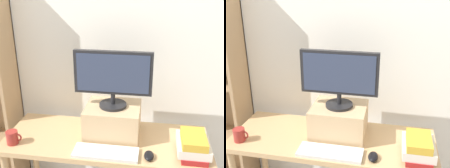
# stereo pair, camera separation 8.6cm
# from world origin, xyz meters

# --- Properties ---
(back_wall) EXTENTS (7.00, 0.08, 2.60)m
(back_wall) POSITION_xyz_m (0.00, 0.42, 1.30)
(back_wall) COLOR silver
(back_wall) RESTS_ON ground_plane
(desk) EXTENTS (1.47, 0.57, 0.73)m
(desk) POSITION_xyz_m (0.00, 0.00, 0.64)
(desk) COLOR tan
(desk) RESTS_ON ground_plane
(riser_box) EXTENTS (0.39, 0.33, 0.23)m
(riser_box) POSITION_xyz_m (0.04, 0.07, 0.84)
(riser_box) COLOR tan
(riser_box) RESTS_ON desk
(computer_monitor) EXTENTS (0.54, 0.19, 0.41)m
(computer_monitor) POSITION_xyz_m (0.04, 0.07, 1.18)
(computer_monitor) COLOR black
(computer_monitor) RESTS_ON riser_box
(keyboard) EXTENTS (0.43, 0.16, 0.02)m
(keyboard) POSITION_xyz_m (0.03, -0.19, 0.74)
(keyboard) COLOR silver
(keyboard) RESTS_ON desk
(computer_mouse) EXTENTS (0.06, 0.10, 0.04)m
(computer_mouse) POSITION_xyz_m (0.31, -0.19, 0.74)
(computer_mouse) COLOR black
(computer_mouse) RESTS_ON desk
(book_stack) EXTENTS (0.20, 0.27, 0.15)m
(book_stack) POSITION_xyz_m (0.59, -0.11, 0.80)
(book_stack) COLOR maroon
(book_stack) RESTS_ON desk
(coffee_mug) EXTENTS (0.11, 0.08, 0.10)m
(coffee_mug) POSITION_xyz_m (-0.63, -0.17, 0.77)
(coffee_mug) COLOR #9E2D28
(coffee_mug) RESTS_ON desk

